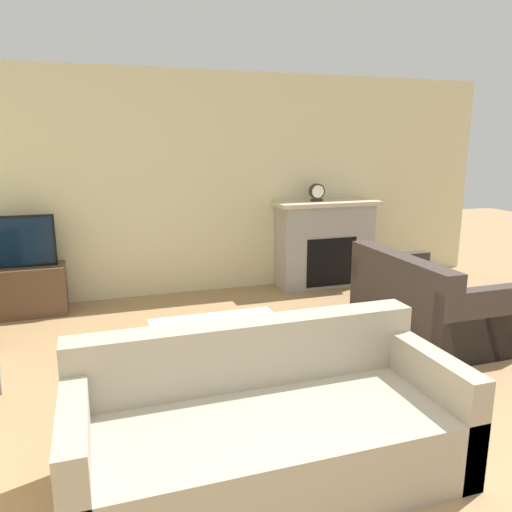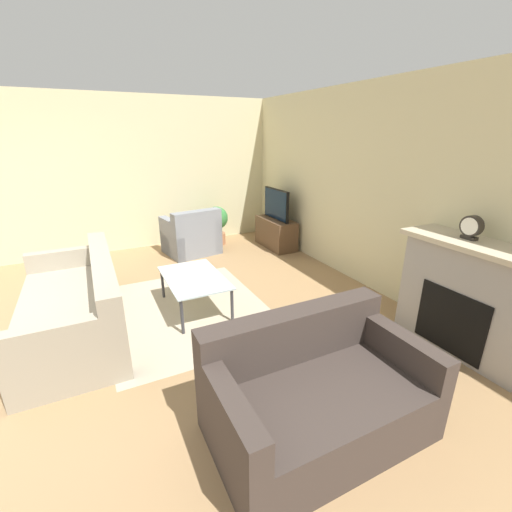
{
  "view_description": "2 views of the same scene",
  "coord_description": "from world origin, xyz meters",
  "px_view_note": "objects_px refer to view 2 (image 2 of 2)",
  "views": [
    {
      "loc": [
        -0.92,
        -1.48,
        1.87
      ],
      "look_at": [
        0.55,
        2.97,
        0.79
      ],
      "focal_mm": 35.0,
      "sensor_mm": 36.0,
      "label": 1
    },
    {
      "loc": [
        3.71,
        1.17,
        2.07
      ],
      "look_at": [
        0.7,
        2.67,
        0.85
      ],
      "focal_mm": 24.0,
      "sensor_mm": 36.0,
      "label": 2
    }
  ],
  "objects_px": {
    "tv": "(276,204)",
    "coffee_table": "(194,280)",
    "armchair_by_window": "(192,237)",
    "mantel_clock": "(471,227)",
    "couch_loveseat": "(316,395)",
    "couch_sectional": "(76,308)",
    "potted_plant": "(217,222)"
  },
  "relations": [
    {
      "from": "tv",
      "to": "couch_loveseat",
      "type": "bearing_deg",
      "value": -25.67
    },
    {
      "from": "tv",
      "to": "potted_plant",
      "type": "height_order",
      "value": "tv"
    },
    {
      "from": "mantel_clock",
      "to": "couch_loveseat",
      "type": "bearing_deg",
      "value": -81.11
    },
    {
      "from": "coffee_table",
      "to": "mantel_clock",
      "type": "bearing_deg",
      "value": 49.36
    },
    {
      "from": "couch_sectional",
      "to": "armchair_by_window",
      "type": "distance_m",
      "value": 2.74
    },
    {
      "from": "couch_sectional",
      "to": "armchair_by_window",
      "type": "xyz_separation_m",
      "value": [
        -2.0,
        1.87,
        0.02
      ]
    },
    {
      "from": "armchair_by_window",
      "to": "mantel_clock",
      "type": "distance_m",
      "value": 4.32
    },
    {
      "from": "couch_sectional",
      "to": "coffee_table",
      "type": "distance_m",
      "value": 1.3
    },
    {
      "from": "couch_loveseat",
      "to": "armchair_by_window",
      "type": "distance_m",
      "value": 4.22
    },
    {
      "from": "tv",
      "to": "mantel_clock",
      "type": "relative_size",
      "value": 3.57
    },
    {
      "from": "coffee_table",
      "to": "potted_plant",
      "type": "relative_size",
      "value": 1.43
    },
    {
      "from": "coffee_table",
      "to": "potted_plant",
      "type": "xyz_separation_m",
      "value": [
        -2.36,
        1.16,
        0.05
      ]
    },
    {
      "from": "coffee_table",
      "to": "tv",
      "type": "bearing_deg",
      "value": 129.01
    },
    {
      "from": "tv",
      "to": "armchair_by_window",
      "type": "distance_m",
      "value": 1.65
    },
    {
      "from": "couch_loveseat",
      "to": "potted_plant",
      "type": "distance_m",
      "value": 4.61
    },
    {
      "from": "couch_sectional",
      "to": "couch_loveseat",
      "type": "height_order",
      "value": "same"
    },
    {
      "from": "coffee_table",
      "to": "mantel_clock",
      "type": "distance_m",
      "value": 2.97
    },
    {
      "from": "tv",
      "to": "couch_loveseat",
      "type": "height_order",
      "value": "tv"
    },
    {
      "from": "armchair_by_window",
      "to": "coffee_table",
      "type": "relative_size",
      "value": 0.92
    },
    {
      "from": "armchair_by_window",
      "to": "couch_loveseat",
      "type": "bearing_deg",
      "value": 76.26
    },
    {
      "from": "tv",
      "to": "potted_plant",
      "type": "distance_m",
      "value": 1.21
    },
    {
      "from": "tv",
      "to": "coffee_table",
      "type": "relative_size",
      "value": 0.77
    },
    {
      "from": "couch_loveseat",
      "to": "tv",
      "type": "bearing_deg",
      "value": 64.33
    },
    {
      "from": "couch_loveseat",
      "to": "armchair_by_window",
      "type": "height_order",
      "value": "same"
    },
    {
      "from": "coffee_table",
      "to": "potted_plant",
      "type": "height_order",
      "value": "potted_plant"
    },
    {
      "from": "armchair_by_window",
      "to": "potted_plant",
      "type": "xyz_separation_m",
      "value": [
        -0.31,
        0.59,
        0.13
      ]
    },
    {
      "from": "tv",
      "to": "potted_plant",
      "type": "relative_size",
      "value": 1.1
    },
    {
      "from": "couch_sectional",
      "to": "coffee_table",
      "type": "xyz_separation_m",
      "value": [
        0.05,
        1.3,
        0.1
      ]
    },
    {
      "from": "tv",
      "to": "couch_sectional",
      "type": "relative_size",
      "value": 0.38
    },
    {
      "from": "couch_loveseat",
      "to": "couch_sectional",
      "type": "bearing_deg",
      "value": 124.92
    },
    {
      "from": "armchair_by_window",
      "to": "potted_plant",
      "type": "distance_m",
      "value": 0.68
    },
    {
      "from": "couch_loveseat",
      "to": "armchair_by_window",
      "type": "relative_size",
      "value": 1.57
    }
  ]
}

